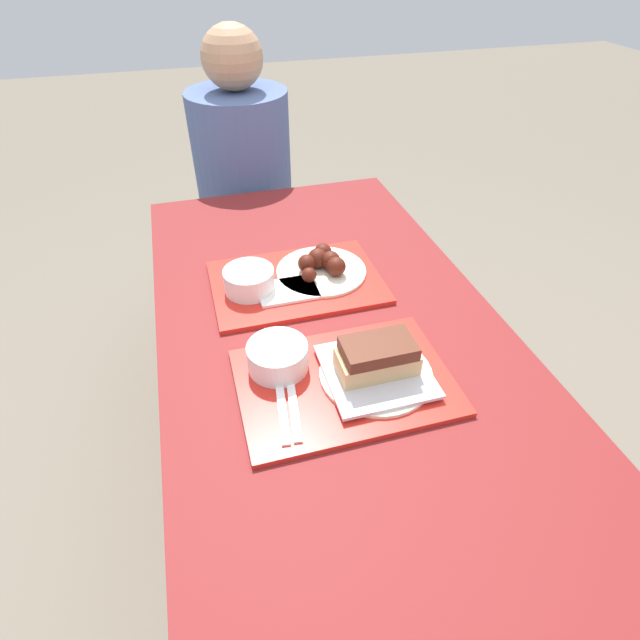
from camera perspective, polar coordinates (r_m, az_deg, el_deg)
name	(u,v)px	position (r m, az deg, el deg)	size (l,w,h in m)	color
ground_plane	(331,502)	(1.70, 1.23, -20.12)	(12.00, 12.00, 0.00)	#706656
picnic_table	(334,362)	(1.20, 1.64, -4.83)	(0.79, 1.55, 0.72)	maroon
picnic_bench_far	(264,248)	(2.14, -6.39, 8.17)	(0.75, 0.28, 0.44)	maroon
tray_near	(344,382)	(1.01, 2.81, -7.09)	(0.43, 0.30, 0.01)	red
tray_far	(297,282)	(1.28, -2.70, 4.34)	(0.43, 0.30, 0.01)	red
bowl_coleslaw_near	(278,356)	(1.02, -4.87, -4.07)	(0.12, 0.12, 0.06)	white
brisket_sandwich_plate	(377,364)	(1.00, 6.50, -5.02)	(0.23, 0.23, 0.09)	beige
plastic_fork_near	(282,408)	(0.96, -4.35, -10.05)	(0.04, 0.17, 0.00)	white
plastic_knife_near	(293,406)	(0.96, -3.05, -9.79)	(0.04, 0.17, 0.00)	white
bowl_coleslaw_far	(249,279)	(1.24, -8.11, 4.65)	(0.12, 0.12, 0.06)	white
wings_plate_far	(322,265)	(1.30, 0.20, 6.28)	(0.23, 0.23, 0.06)	beige
napkin_far	(288,291)	(1.24, -3.73, 3.38)	(0.15, 0.10, 0.01)	white
person_seated_across	(242,159)	(1.96, -8.87, 17.76)	(0.36, 0.36, 0.76)	#4C6093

